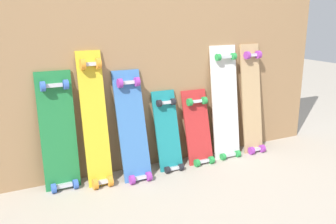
{
  "coord_description": "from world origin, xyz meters",
  "views": [
    {
      "loc": [
        -1.16,
        -2.36,
        1.13
      ],
      "look_at": [
        0.0,
        -0.07,
        0.43
      ],
      "focal_mm": 39.72,
      "sensor_mm": 36.0,
      "label": 1
    }
  ],
  "objects_px": {
    "skateboard_green": "(59,136)",
    "skateboard_red": "(198,131)",
    "skateboard_blue": "(133,130)",
    "skateboard_natural": "(252,103)",
    "skateboard_white": "(225,106)",
    "skateboard_teal": "(168,135)",
    "skateboard_yellow": "(95,124)"
  },
  "relations": [
    {
      "from": "skateboard_yellow",
      "to": "skateboard_teal",
      "type": "distance_m",
      "value": 0.56
    },
    {
      "from": "skateboard_green",
      "to": "skateboard_red",
      "type": "height_order",
      "value": "skateboard_green"
    },
    {
      "from": "skateboard_blue",
      "to": "skateboard_white",
      "type": "bearing_deg",
      "value": 3.24
    },
    {
      "from": "skateboard_blue",
      "to": "skateboard_red",
      "type": "height_order",
      "value": "skateboard_blue"
    },
    {
      "from": "skateboard_green",
      "to": "skateboard_teal",
      "type": "height_order",
      "value": "skateboard_green"
    },
    {
      "from": "skateboard_teal",
      "to": "skateboard_white",
      "type": "xyz_separation_m",
      "value": [
        0.52,
        0.02,
        0.16
      ]
    },
    {
      "from": "skateboard_yellow",
      "to": "skateboard_natural",
      "type": "distance_m",
      "value": 1.32
    },
    {
      "from": "skateboard_blue",
      "to": "skateboard_red",
      "type": "bearing_deg",
      "value": 2.94
    },
    {
      "from": "skateboard_teal",
      "to": "skateboard_natural",
      "type": "distance_m",
      "value": 0.79
    },
    {
      "from": "skateboard_red",
      "to": "skateboard_blue",
      "type": "bearing_deg",
      "value": -177.06
    },
    {
      "from": "skateboard_blue",
      "to": "skateboard_teal",
      "type": "xyz_separation_m",
      "value": [
        0.29,
        0.03,
        -0.09
      ]
    },
    {
      "from": "skateboard_yellow",
      "to": "skateboard_blue",
      "type": "xyz_separation_m",
      "value": [
        0.25,
        -0.02,
        -0.08
      ]
    },
    {
      "from": "skateboard_natural",
      "to": "skateboard_teal",
      "type": "bearing_deg",
      "value": -178.97
    },
    {
      "from": "skateboard_red",
      "to": "skateboard_white",
      "type": "relative_size",
      "value": 0.66
    },
    {
      "from": "skateboard_white",
      "to": "skateboard_natural",
      "type": "relative_size",
      "value": 1.0
    },
    {
      "from": "skateboard_teal",
      "to": "skateboard_natural",
      "type": "height_order",
      "value": "skateboard_natural"
    },
    {
      "from": "skateboard_green",
      "to": "skateboard_natural",
      "type": "height_order",
      "value": "skateboard_natural"
    },
    {
      "from": "skateboard_yellow",
      "to": "skateboard_red",
      "type": "xyz_separation_m",
      "value": [
        0.8,
        0.0,
        -0.17
      ]
    },
    {
      "from": "skateboard_white",
      "to": "skateboard_green",
      "type": "bearing_deg",
      "value": 179.23
    },
    {
      "from": "skateboard_teal",
      "to": "skateboard_red",
      "type": "distance_m",
      "value": 0.26
    },
    {
      "from": "skateboard_blue",
      "to": "skateboard_natural",
      "type": "height_order",
      "value": "skateboard_natural"
    },
    {
      "from": "skateboard_blue",
      "to": "skateboard_red",
      "type": "distance_m",
      "value": 0.56
    },
    {
      "from": "skateboard_yellow",
      "to": "skateboard_red",
      "type": "bearing_deg",
      "value": 0.3
    },
    {
      "from": "skateboard_green",
      "to": "skateboard_red",
      "type": "xyz_separation_m",
      "value": [
        1.03,
        -0.03,
        -0.11
      ]
    },
    {
      "from": "skateboard_green",
      "to": "skateboard_natural",
      "type": "relative_size",
      "value": 0.88
    },
    {
      "from": "skateboard_blue",
      "to": "skateboard_teal",
      "type": "distance_m",
      "value": 0.3
    },
    {
      "from": "skateboard_green",
      "to": "skateboard_blue",
      "type": "height_order",
      "value": "skateboard_green"
    },
    {
      "from": "skateboard_natural",
      "to": "skateboard_white",
      "type": "bearing_deg",
      "value": 178.57
    },
    {
      "from": "skateboard_teal",
      "to": "skateboard_red",
      "type": "xyz_separation_m",
      "value": [
        0.26,
        0.0,
        -0.01
      ]
    },
    {
      "from": "skateboard_red",
      "to": "skateboard_natural",
      "type": "bearing_deg",
      "value": 1.21
    },
    {
      "from": "skateboard_green",
      "to": "skateboard_blue",
      "type": "distance_m",
      "value": 0.49
    },
    {
      "from": "skateboard_yellow",
      "to": "skateboard_teal",
      "type": "height_order",
      "value": "skateboard_yellow"
    }
  ]
}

